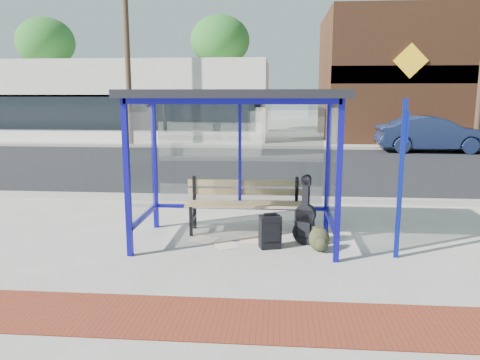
# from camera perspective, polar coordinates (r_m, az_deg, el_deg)

# --- Properties ---
(ground) EXTENTS (120.00, 120.00, 0.00)m
(ground) POSITION_cam_1_polar(r_m,az_deg,el_deg) (7.60, -0.49, -7.62)
(ground) COLOR #B2ADA0
(ground) RESTS_ON ground
(brick_paver_strip) EXTENTS (60.00, 1.00, 0.01)m
(brick_paver_strip) POSITION_cam_1_polar(r_m,az_deg,el_deg) (5.20, -3.24, -16.48)
(brick_paver_strip) COLOR maroon
(brick_paver_strip) RESTS_ON ground
(curb_near) EXTENTS (60.00, 0.25, 0.12)m
(curb_near) POSITION_cam_1_polar(r_m,az_deg,el_deg) (10.37, 0.98, -2.32)
(curb_near) COLOR gray
(curb_near) RESTS_ON ground
(street_asphalt) EXTENTS (60.00, 10.00, 0.00)m
(street_asphalt) POSITION_cam_1_polar(r_m,az_deg,el_deg) (15.39, 2.25, 1.69)
(street_asphalt) COLOR black
(street_asphalt) RESTS_ON ground
(curb_far) EXTENTS (60.00, 0.25, 0.12)m
(curb_far) POSITION_cam_1_polar(r_m,az_deg,el_deg) (20.43, 2.90, 4.04)
(curb_far) COLOR gray
(curb_far) RESTS_ON ground
(far_sidewalk) EXTENTS (60.00, 4.00, 0.01)m
(far_sidewalk) POSITION_cam_1_polar(r_m,az_deg,el_deg) (22.32, 3.07, 4.45)
(far_sidewalk) COLOR #B2ADA0
(far_sidewalk) RESTS_ON ground
(bus_shelter) EXTENTS (3.30, 1.80, 2.42)m
(bus_shelter) POSITION_cam_1_polar(r_m,az_deg,el_deg) (7.30, -0.47, 8.21)
(bus_shelter) COLOR #100D94
(bus_shelter) RESTS_ON ground
(storefront_white) EXTENTS (18.00, 6.04, 4.00)m
(storefront_white) POSITION_cam_1_polar(r_m,az_deg,el_deg) (26.97, -16.43, 9.33)
(storefront_white) COLOR silver
(storefront_white) RESTS_ON ground
(storefront_brown) EXTENTS (10.00, 7.08, 6.40)m
(storefront_brown) POSITION_cam_1_polar(r_m,az_deg,el_deg) (26.72, 21.18, 11.63)
(storefront_brown) COLOR #59331E
(storefront_brown) RESTS_ON ground
(tree_left) EXTENTS (3.60, 3.60, 7.03)m
(tree_left) POSITION_cam_1_polar(r_m,az_deg,el_deg) (32.81, -22.61, 15.15)
(tree_left) COLOR #4C3826
(tree_left) RESTS_ON ground
(tree_mid) EXTENTS (3.60, 3.60, 7.03)m
(tree_mid) POSITION_cam_1_polar(r_m,az_deg,el_deg) (29.58, -2.45, 16.52)
(tree_mid) COLOR #4C3826
(tree_mid) RESTS_ON ground
(utility_pole_west) EXTENTS (1.60, 0.24, 8.00)m
(utility_pole_west) POSITION_cam_1_polar(r_m,az_deg,el_deg) (21.71, -13.57, 14.85)
(utility_pole_west) COLOR #4C3826
(utility_pole_west) RESTS_ON ground
(bench) EXTENTS (2.03, 0.56, 0.95)m
(bench) POSITION_cam_1_polar(r_m,az_deg,el_deg) (8.04, 0.60, -2.62)
(bench) COLOR black
(bench) RESTS_ON ground
(guitar_bag) EXTENTS (0.40, 0.25, 1.05)m
(guitar_bag) POSITION_cam_1_polar(r_m,az_deg,el_deg) (7.48, 7.96, -4.92)
(guitar_bag) COLOR black
(guitar_bag) RESTS_ON ground
(suitcase) EXTENTS (0.37, 0.29, 0.56)m
(suitcase) POSITION_cam_1_polar(r_m,az_deg,el_deg) (7.27, 3.69, -6.34)
(suitcase) COLOR black
(suitcase) RESTS_ON ground
(backpack) EXTENTS (0.36, 0.33, 0.38)m
(backpack) POSITION_cam_1_polar(r_m,az_deg,el_deg) (7.24, 9.68, -7.19)
(backpack) COLOR #30331C
(backpack) RESTS_ON ground
(sign_post) EXTENTS (0.12, 0.29, 2.30)m
(sign_post) POSITION_cam_1_polar(r_m,az_deg,el_deg) (7.00, 19.12, 1.12)
(sign_post) COLOR navy
(sign_post) RESTS_ON ground
(newspaper_a) EXTENTS (0.52, 0.47, 0.01)m
(newspaper_a) POSITION_cam_1_polar(r_m,az_deg,el_deg) (7.76, -4.41, -7.23)
(newspaper_a) COLOR white
(newspaper_a) RESTS_ON ground
(newspaper_b) EXTENTS (0.46, 0.50, 0.01)m
(newspaper_b) POSITION_cam_1_polar(r_m,az_deg,el_deg) (7.46, -1.71, -7.94)
(newspaper_b) COLOR white
(newspaper_b) RESTS_ON ground
(newspaper_c) EXTENTS (0.37, 0.43, 0.01)m
(newspaper_c) POSITION_cam_1_polar(r_m,az_deg,el_deg) (7.72, 1.10, -7.29)
(newspaper_c) COLOR white
(newspaper_c) RESTS_ON ground
(parked_car) EXTENTS (4.44, 1.60, 1.46)m
(parked_car) POSITION_cam_1_polar(r_m,az_deg,el_deg) (20.63, 22.43, 5.19)
(parked_car) COLOR #172142
(parked_car) RESTS_ON ground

